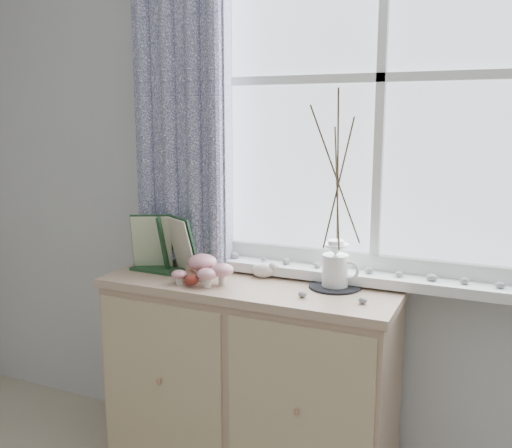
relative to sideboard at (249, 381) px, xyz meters
name	(u,v)px	position (x,y,z in m)	size (l,w,h in m)	color
sideboard	(249,381)	(0.00, 0.00, 0.00)	(1.20, 0.45, 0.85)	tan
botanical_book	(161,245)	(-0.39, -0.04, 0.55)	(0.37, 0.13, 0.25)	#1E3E23
toadstool_cluster	(206,268)	(-0.15, -0.08, 0.49)	(0.24, 0.17, 0.11)	beige
wooden_eggs	(191,275)	(-0.22, -0.08, 0.45)	(0.13, 0.17, 0.07)	tan
songbird_figurine	(263,270)	(0.02, 0.09, 0.46)	(0.13, 0.06, 0.07)	white
crocheted_doily	(335,287)	(0.33, 0.07, 0.43)	(0.20, 0.20, 0.01)	black
twig_pitcher	(338,175)	(0.33, 0.07, 0.86)	(0.28, 0.28, 0.76)	white
sideboard_pebbles	(330,293)	(0.35, -0.03, 0.44)	(0.25, 0.19, 0.02)	gray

